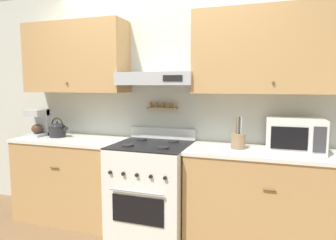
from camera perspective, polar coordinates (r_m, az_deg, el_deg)
wall_back at (r=3.17m, az=-0.03°, el=6.35°), size 5.20×0.46×2.55m
counter_left at (r=3.59m, az=-17.64°, el=-10.50°), size 1.22×0.61×0.91m
counter_right at (r=2.95m, az=18.61°, el=-14.32°), size 1.48×0.61×0.91m
stove_range at (r=3.08m, az=-3.09°, el=-12.94°), size 0.73×0.73×1.04m
tea_kettle at (r=3.60m, az=-20.29°, el=-1.73°), size 0.23×0.18×0.22m
coffee_maker at (r=3.79m, az=-23.22°, el=-0.40°), size 0.19×0.24×0.30m
microwave at (r=2.84m, az=23.00°, el=-2.70°), size 0.48×0.35×0.29m
utensil_crock at (r=2.83m, az=13.22°, el=-3.84°), size 0.13×0.13×0.29m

